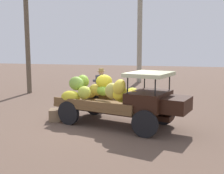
{
  "coord_description": "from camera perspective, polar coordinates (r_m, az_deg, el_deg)",
  "views": [
    {
      "loc": [
        2.47,
        -9.02,
        2.63
      ],
      "look_at": [
        0.14,
        0.01,
        1.28
      ],
      "focal_mm": 44.68,
      "sensor_mm": 36.0,
      "label": 1
    }
  ],
  "objects": [
    {
      "name": "truck",
      "position": [
        9.28,
        2.01,
        -2.29
      ],
      "size": [
        4.66,
        2.67,
        1.84
      ],
      "rotation": [
        0.0,
        0.0,
        -0.26
      ],
      "color": "black",
      "rests_on": "ground"
    },
    {
      "name": "farmer",
      "position": [
        11.44,
        -2.24,
        0.06
      ],
      "size": [
        0.55,
        0.51,
        1.77
      ],
      "rotation": [
        0.0,
        0.0,
        -1.88
      ],
      "color": "#AEA8AC",
      "rests_on": "ground"
    },
    {
      "name": "wooden_crate",
      "position": [
        10.25,
        -11.55,
        -5.62
      ],
      "size": [
        0.54,
        0.63,
        0.42
      ],
      "primitive_type": "cube",
      "rotation": [
        0.0,
        0.0,
        1.9
      ],
      "color": "#7B6247",
      "rests_on": "ground"
    },
    {
      "name": "ground_plane",
      "position": [
        9.71,
        -0.84,
        -7.5
      ],
      "size": [
        60.0,
        60.0,
        0.0
      ],
      "primitive_type": "plane",
      "color": "brown"
    }
  ]
}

